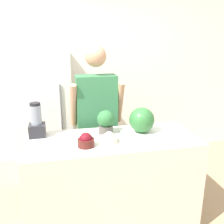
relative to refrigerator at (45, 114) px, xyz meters
name	(u,v)px	position (x,y,z in m)	size (l,w,h in m)	color
wall_back	(89,74)	(0.67, 0.39, 0.46)	(8.00, 0.06, 2.60)	white
counter_island	(113,182)	(0.67, -1.26, -0.37)	(1.61, 0.64, 0.93)	beige
refrigerator	(45,114)	(0.00, 0.00, 0.00)	(0.72, 0.72, 1.68)	white
person	(97,123)	(0.61, -0.71, 0.07)	(0.58, 0.27, 1.76)	#333338
cutting_board	(144,133)	(0.99, -1.20, 0.10)	(0.43, 0.29, 0.01)	white
watermelon	(142,120)	(0.97, -1.18, 0.23)	(0.25, 0.25, 0.25)	#2D6B33
bowl_cherries	(86,141)	(0.41, -1.37, 0.14)	(0.15, 0.15, 0.12)	#511E19
bowl_cream	(109,138)	(0.62, -1.33, 0.13)	(0.15, 0.15, 0.10)	beige
blender	(37,123)	(-0.02, -1.04, 0.22)	(0.15, 0.15, 0.33)	#28282D
potted_plant	(106,121)	(0.63, -1.11, 0.21)	(0.17, 0.17, 0.23)	#514C47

